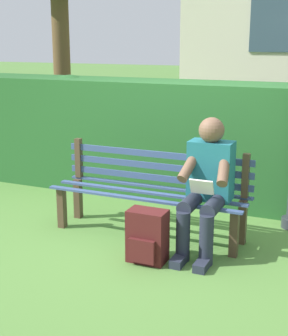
{
  "coord_description": "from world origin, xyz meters",
  "views": [
    {
      "loc": [
        -1.73,
        4.06,
        1.79
      ],
      "look_at": [
        0.0,
        0.1,
        0.68
      ],
      "focal_mm": 53.34,
      "sensor_mm": 36.0,
      "label": 1
    }
  ],
  "objects": [
    {
      "name": "backpack",
      "position": [
        -0.22,
        0.53,
        0.22
      ],
      "size": [
        0.32,
        0.27,
        0.44
      ],
      "color": "#4C1919",
      "rests_on": "ground"
    },
    {
      "name": "ground",
      "position": [
        0.0,
        0.0,
        0.0
      ],
      "size": [
        60.0,
        60.0,
        0.0
      ],
      "primitive_type": "plane",
      "color": "#517F38"
    },
    {
      "name": "hedge_backdrop",
      "position": [
        0.07,
        -1.27,
        0.7
      ],
      "size": [
        6.19,
        0.82,
        1.47
      ],
      "color": "#265B28",
      "rests_on": "ground"
    },
    {
      "name": "person_seated",
      "position": [
        -0.58,
        0.1,
        0.61
      ],
      "size": [
        0.44,
        0.73,
        1.16
      ],
      "color": "#1E6672",
      "rests_on": "ground"
    },
    {
      "name": "park_bench",
      "position": [
        0.0,
        -0.08,
        0.43
      ],
      "size": [
        1.87,
        0.47,
        0.83
      ],
      "color": "#4C3828",
      "rests_on": "ground"
    }
  ]
}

